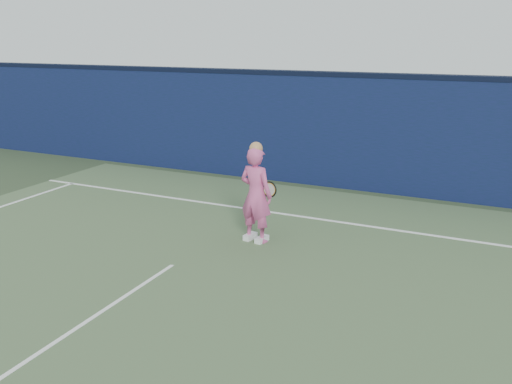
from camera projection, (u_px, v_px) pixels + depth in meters
The scene contains 7 objects.
ground at pixel (131, 293), 7.34m from camera, with size 80.00×80.00×0.00m, color #314228.
court_surface at pixel (11, 372), 5.60m from camera, with size 11.00×16.00×0.01m, color #4C623D.
backstop_wall at pixel (301, 130), 12.66m from camera, with size 24.00×0.40×2.50m, color #0B1932.
wall_cap at pixel (303, 73), 12.30m from camera, with size 24.00×0.42×0.10m, color black.
player at pixel (256, 194), 8.99m from camera, with size 0.65×0.48×1.71m.
racket at pixel (268, 190), 9.33m from camera, with size 0.50×0.24×0.29m.
court_lines at pixel (115, 303), 7.05m from camera, with size 11.00×12.04×0.01m.
Camera 1 is at (4.37, -5.33, 3.34)m, focal length 38.00 mm.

